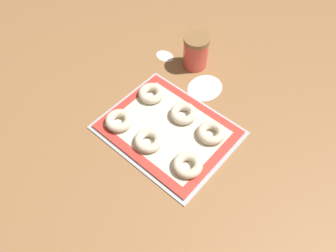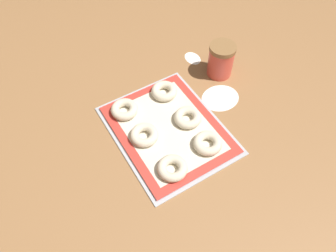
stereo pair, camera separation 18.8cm
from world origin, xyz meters
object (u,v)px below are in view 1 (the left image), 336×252
baking_tray (168,130)px  bagel_front_left (119,121)px  bagel_back_left (151,93)px  bagel_front_center (148,140)px  flour_canister (196,52)px  bagel_back_right (211,133)px  bagel_front_right (188,165)px  bagel_back_center (184,113)px

baking_tray → bagel_front_left: size_ratio=4.60×
bagel_back_left → baking_tray: bearing=-26.3°
baking_tray → bagel_front_center: bearing=-96.2°
bagel_front_left → flour_canister: (0.01, 0.39, 0.04)m
bagel_front_left → bagel_back_left: same height
bagel_front_left → flour_canister: bearing=89.2°
flour_canister → bagel_front_left: bearing=-90.8°
baking_tray → bagel_back_right: bearing=30.3°
bagel_front_center → bagel_back_right: bearing=49.7°
bagel_back_right → bagel_front_left: bearing=-148.0°
bagel_back_left → bagel_front_right: bearing=-26.4°
bagel_back_right → bagel_front_center: bearing=-130.3°
flour_canister → bagel_back_left: bearing=-91.7°
bagel_back_left → bagel_back_right: bearing=0.7°
bagel_front_right → bagel_back_center: size_ratio=1.00×
bagel_back_right → flour_canister: flour_canister is taller
flour_canister → bagel_front_right: bearing=-54.2°
bagel_back_right → flour_canister: bearing=137.2°
bagel_front_left → flour_canister: flour_canister is taller
bagel_back_center → bagel_back_right: size_ratio=1.00×
bagel_front_left → bagel_back_center: size_ratio=1.00×
baking_tray → flour_canister: flour_canister is taller
baking_tray → bagel_back_center: 0.08m
baking_tray → bagel_back_center: bearing=86.5°
bagel_front_center → baking_tray: bearing=83.8°
bagel_front_center → flour_canister: bearing=107.4°
bagel_back_center → flour_canister: (-0.13, 0.23, 0.04)m
bagel_back_left → bagel_back_right: 0.26m
bagel_back_center → bagel_back_right: 0.12m
baking_tray → bagel_back_right: 0.14m
bagel_front_center → bagel_front_left: bearing=-176.9°
bagel_front_right → bagel_back_center: same height
bagel_front_center → bagel_front_right: size_ratio=1.00×
bagel_front_left → flour_canister: size_ratio=0.71×
bagel_back_right → bagel_front_right: bearing=-82.8°
bagel_front_center → bagel_back_center: same height
bagel_back_center → bagel_back_right: bearing=-1.3°
bagel_front_right → bagel_back_left: 0.31m
baking_tray → flour_canister: bearing=113.1°
bagel_front_center → flour_canister: size_ratio=0.71×
bagel_front_left → bagel_back_right: same height
bagel_front_right → bagel_back_right: bearing=97.2°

